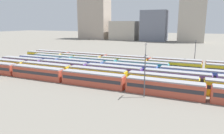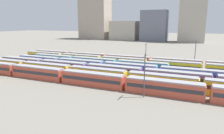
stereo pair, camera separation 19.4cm
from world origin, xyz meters
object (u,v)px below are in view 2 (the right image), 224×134
at_px(train_track_0, 92,79).
at_px(train_track_3, 130,69).
at_px(train_track_1, 97,74).
at_px(train_track_4, 94,63).
at_px(train_track_5, 147,64).
at_px(train_track_6, 128,60).
at_px(catenary_pole_3, 146,52).
at_px(catenary_pole_0, 145,73).
at_px(catenary_pole_1, 195,53).
at_px(train_track_2, 143,74).

bearing_deg(train_track_0, train_track_3, 71.37).
bearing_deg(train_track_3, train_track_1, -122.49).
relative_size(train_track_4, train_track_5, 0.50).
xyz_separation_m(train_track_0, train_track_5, (8.56, 26.00, 0.00)).
bearing_deg(train_track_5, train_track_1, -115.50).
bearing_deg(train_track_5, train_track_6, 150.71).
bearing_deg(train_track_5, catenary_pole_3, 108.19).
distance_m(train_track_5, catenary_pole_0, 29.95).
bearing_deg(train_track_6, train_track_3, -69.05).
relative_size(train_track_5, train_track_6, 1.20).
relative_size(catenary_pole_0, catenary_pole_1, 0.95).
height_order(catenary_pole_1, catenary_pole_3, catenary_pole_1).
distance_m(train_track_2, train_track_3, 7.83).
xyz_separation_m(train_track_4, train_track_5, (19.47, 5.20, 0.00)).
height_order(train_track_2, catenary_pole_0, catenary_pole_0).
height_order(train_track_4, catenary_pole_0, catenary_pole_0).
bearing_deg(catenary_pole_0, train_track_2, 106.03).
relative_size(train_track_4, train_track_6, 0.60).
bearing_deg(train_track_6, catenary_pole_3, 26.82).
xyz_separation_m(train_track_0, train_track_3, (5.26, 15.60, 0.00)).
bearing_deg(train_track_1, train_track_5, 64.50).
bearing_deg(train_track_1, catenary_pole_0, -26.71).
xyz_separation_m(train_track_1, train_track_2, (12.48, 5.20, 0.00)).
bearing_deg(train_track_2, train_track_0, -136.91).
xyz_separation_m(catenary_pole_0, catenary_pole_1, (9.37, 37.09, 0.26)).
height_order(train_track_1, catenary_pole_3, catenary_pole_3).
bearing_deg(train_track_5, catenary_pole_0, -77.53).
bearing_deg(train_track_4, train_track_5, 14.95).
height_order(train_track_1, train_track_5, same).
height_order(train_track_5, catenary_pole_0, catenary_pole_0).
bearing_deg(catenary_pole_3, catenary_pole_0, -76.21).
relative_size(train_track_0, catenary_pole_0, 9.27).
relative_size(train_track_4, catenary_pole_0, 5.53).
relative_size(train_track_2, train_track_5, 1.00).
height_order(train_track_0, train_track_5, same).
bearing_deg(train_track_1, train_track_3, 57.51).
bearing_deg(train_track_2, train_track_6, 119.63).
xyz_separation_m(train_track_0, train_track_2, (11.12, 10.40, 0.00)).
distance_m(train_track_0, train_track_5, 27.37).
xyz_separation_m(train_track_0, train_track_1, (-1.36, 5.20, 0.00)).
bearing_deg(train_track_4, catenary_pole_1, 20.62).
distance_m(catenary_pole_1, catenary_pole_3, 18.60).
bearing_deg(train_track_1, catenary_pole_1, 48.32).
height_order(train_track_3, catenary_pole_1, catenary_pole_1).
distance_m(train_track_6, catenary_pole_3, 7.86).
bearing_deg(train_track_0, train_track_5, 71.78).
xyz_separation_m(train_track_4, catenary_pole_1, (35.26, 13.27, 3.95)).
xyz_separation_m(train_track_3, train_track_4, (-16.17, 5.20, -0.00)).
relative_size(train_track_3, catenary_pole_3, 10.68).
xyz_separation_m(train_track_5, catenary_pole_0, (6.42, -29.02, 3.69)).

